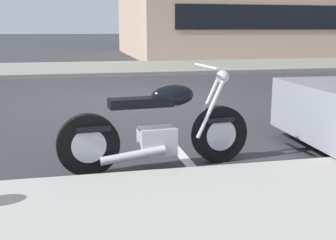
# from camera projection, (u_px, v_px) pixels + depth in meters

# --- Properties ---
(ground_plane) EXTENTS (260.00, 260.00, 0.00)m
(ground_plane) POSITION_uv_depth(u_px,v_px,m) (136.00, 102.00, 8.94)
(ground_plane) COLOR #333335
(parking_stall_stripe) EXTENTS (0.12, 2.20, 0.01)m
(parking_stall_stripe) POSITION_uv_depth(u_px,v_px,m) (185.00, 159.00, 4.99)
(parking_stall_stripe) COLOR silver
(parking_stall_stripe) RESTS_ON ground
(parked_motorcycle) EXTENTS (2.16, 0.62, 1.13)m
(parked_motorcycle) POSITION_uv_depth(u_px,v_px,m) (159.00, 130.00, 4.58)
(parked_motorcycle) COLOR black
(parked_motorcycle) RESTS_ON ground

